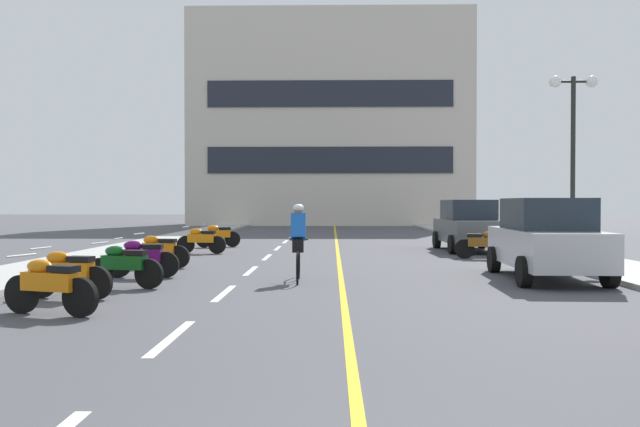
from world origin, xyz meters
The scene contains 28 objects.
ground_plane centered at (0.00, 21.00, 0.00)m, with size 140.00×140.00×0.00m, color #47474C.
curb_left centered at (-7.20, 24.00, 0.06)m, with size 2.40×72.00×0.12m, color #A8A8A3.
curb_right centered at (7.20, 24.00, 0.06)m, with size 2.40×72.00×0.12m, color #A8A8A3.
lane_dash_1 centered at (-2.00, 6.00, 0.00)m, with size 0.14×2.20×0.01m, color silver.
lane_dash_2 centered at (-2.00, 10.00, 0.00)m, with size 0.14×2.20×0.01m, color silver.
lane_dash_3 centered at (-2.00, 14.00, 0.00)m, with size 0.14×2.20×0.01m, color silver.
lane_dash_4 centered at (-2.00, 18.00, 0.00)m, with size 0.14×2.20×0.01m, color silver.
lane_dash_5 centered at (-2.00, 22.00, 0.00)m, with size 0.14×2.20×0.01m, color silver.
lane_dash_6 centered at (-2.00, 26.00, 0.00)m, with size 0.14×2.20×0.01m, color silver.
lane_dash_7 centered at (-2.00, 30.00, 0.00)m, with size 0.14×2.20×0.01m, color silver.
lane_dash_8 centered at (-2.00, 34.00, 0.00)m, with size 0.14×2.20×0.01m, color silver.
lane_dash_9 centered at (-2.00, 38.00, 0.00)m, with size 0.14×2.20×0.01m, color silver.
lane_dash_10 centered at (-2.00, 42.00, 0.00)m, with size 0.14×2.20×0.01m, color silver.
lane_dash_11 centered at (-2.00, 46.00, 0.00)m, with size 0.14×2.20×0.01m, color silver.
centre_line_yellow centered at (0.25, 24.00, 0.00)m, with size 0.12×66.00×0.01m, color gold.
office_building centered at (-0.09, 48.28, 8.09)m, with size 21.44×6.69×16.19m.
street_lamp_mid centered at (7.37, 17.52, 4.08)m, with size 1.46×0.36×5.45m.
parked_car_near centered at (4.84, 12.31, 0.92)m, with size 2.04×4.26×1.82m.
parked_car_mid centered at (4.90, 20.80, 0.92)m, with size 2.01×4.24×1.82m.
motorcycle_2 centered at (-4.26, 7.57, 0.47)m, with size 1.65×0.76×0.92m.
motorcycle_3 centered at (-4.67, 9.21, 0.47)m, with size 1.69×0.62×0.92m.
motorcycle_4 centered at (-4.14, 10.68, 0.47)m, with size 1.68×0.65×0.92m.
motorcycle_5 centered at (-4.31, 12.45, 0.47)m, with size 1.70×0.60×0.92m.
motorcycle_6 centered at (-4.53, 14.65, 0.47)m, with size 1.70×0.60×0.92m.
motorcycle_7 centered at (4.67, 17.54, 0.47)m, with size 1.70×0.60×0.92m.
motorcycle_8 centered at (-4.37, 19.42, 0.47)m, with size 1.70×0.60×0.92m.
motorcycle_9 centered at (-4.35, 22.47, 0.47)m, with size 1.65×0.75×0.92m.
cyclist_rider centered at (-0.69, 11.87, 0.89)m, with size 0.42×1.77×1.71m.
Camera 1 is at (0.04, -2.10, 1.72)m, focal length 36.00 mm.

